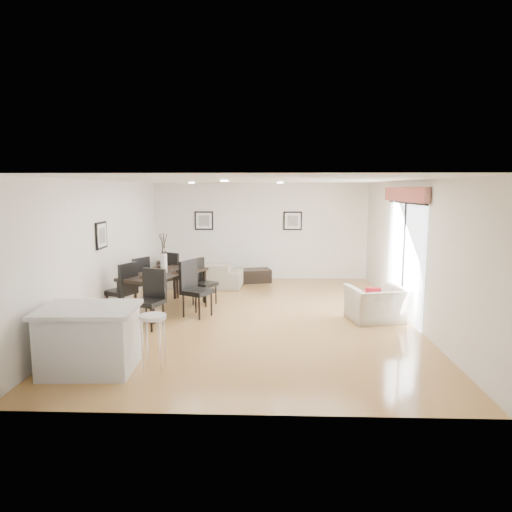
{
  "coord_description": "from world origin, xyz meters",
  "views": [
    {
      "loc": [
        0.31,
        -8.84,
        2.53
      ],
      "look_at": [
        -0.01,
        0.4,
        1.17
      ],
      "focal_mm": 32.0,
      "sensor_mm": 36.0,
      "label": 1
    }
  ],
  "objects_px": {
    "dining_chair_efar": "(201,279)",
    "side_table": "(164,271)",
    "dining_chair_wnear": "(124,287)",
    "coffee_table": "(254,276)",
    "bar_stool": "(153,323)",
    "dining_chair_wfar": "(138,278)",
    "dining_chair_head": "(151,295)",
    "dining_table": "(164,276)",
    "kitchen_island": "(90,339)",
    "sofa": "(198,274)",
    "dining_chair_enear": "(193,285)",
    "dining_chair_foot": "(174,272)",
    "armchair": "(376,304)"
  },
  "relations": [
    {
      "from": "dining_chair_efar",
      "to": "side_table",
      "type": "relative_size",
      "value": 1.87
    },
    {
      "from": "dining_chair_wnear",
      "to": "coffee_table",
      "type": "distance_m",
      "value": 4.29
    },
    {
      "from": "dining_chair_wnear",
      "to": "bar_stool",
      "type": "xyz_separation_m",
      "value": [
        1.3,
        -2.75,
        0.09
      ]
    },
    {
      "from": "dining_chair_wfar",
      "to": "bar_stool",
      "type": "distance_m",
      "value": 3.93
    },
    {
      "from": "dining_chair_efar",
      "to": "coffee_table",
      "type": "xyz_separation_m",
      "value": [
        1.07,
        2.44,
        -0.39
      ]
    },
    {
      "from": "dining_chair_head",
      "to": "side_table",
      "type": "distance_m",
      "value": 4.31
    },
    {
      "from": "dining_table",
      "to": "dining_chair_wnear",
      "type": "bearing_deg",
      "value": -117.8
    },
    {
      "from": "coffee_table",
      "to": "kitchen_island",
      "type": "xyz_separation_m",
      "value": [
        -2.06,
        -6.24,
        0.28
      ]
    },
    {
      "from": "sofa",
      "to": "dining_chair_wnear",
      "type": "height_order",
      "value": "dining_chair_wnear"
    },
    {
      "from": "kitchen_island",
      "to": "bar_stool",
      "type": "bearing_deg",
      "value": -2.6
    },
    {
      "from": "dining_chair_enear",
      "to": "dining_chair_head",
      "type": "bearing_deg",
      "value": 168.28
    },
    {
      "from": "dining_chair_foot",
      "to": "dining_chair_wfar",
      "type": "bearing_deg",
      "value": 80.83
    },
    {
      "from": "dining_chair_enear",
      "to": "bar_stool",
      "type": "distance_m",
      "value": 2.84
    },
    {
      "from": "sofa",
      "to": "dining_chair_efar",
      "type": "relative_size",
      "value": 2.24
    },
    {
      "from": "sofa",
      "to": "dining_chair_efar",
      "type": "height_order",
      "value": "dining_chair_efar"
    },
    {
      "from": "dining_chair_wfar",
      "to": "dining_chair_enear",
      "type": "relative_size",
      "value": 0.94
    },
    {
      "from": "dining_table",
      "to": "side_table",
      "type": "xyz_separation_m",
      "value": [
        -0.73,
        3.03,
        -0.45
      ]
    },
    {
      "from": "dining_table",
      "to": "dining_chair_head",
      "type": "relative_size",
      "value": 1.99
    },
    {
      "from": "dining_chair_wnear",
      "to": "bar_stool",
      "type": "height_order",
      "value": "dining_chair_wnear"
    },
    {
      "from": "sofa",
      "to": "dining_chair_foot",
      "type": "xyz_separation_m",
      "value": [
        -0.39,
        -1.07,
        0.26
      ]
    },
    {
      "from": "dining_chair_wfar",
      "to": "bar_stool",
      "type": "height_order",
      "value": "dining_chair_wfar"
    },
    {
      "from": "dining_chair_foot",
      "to": "kitchen_island",
      "type": "xyz_separation_m",
      "value": [
        -0.25,
        -4.47,
        -0.14
      ]
    },
    {
      "from": "dining_chair_wnear",
      "to": "coffee_table",
      "type": "xyz_separation_m",
      "value": [
        2.45,
        3.49,
        -0.43
      ]
    },
    {
      "from": "coffee_table",
      "to": "side_table",
      "type": "relative_size",
      "value": 1.65
    },
    {
      "from": "sofa",
      "to": "dining_chair_foot",
      "type": "distance_m",
      "value": 1.17
    },
    {
      "from": "sofa",
      "to": "side_table",
      "type": "bearing_deg",
      "value": -32.25
    },
    {
      "from": "dining_chair_foot",
      "to": "side_table",
      "type": "xyz_separation_m",
      "value": [
        -0.68,
        1.83,
        -0.33
      ]
    },
    {
      "from": "dining_chair_efar",
      "to": "dining_chair_head",
      "type": "relative_size",
      "value": 0.94
    },
    {
      "from": "armchair",
      "to": "dining_table",
      "type": "bearing_deg",
      "value": -21.85
    },
    {
      "from": "dining_chair_enear",
      "to": "coffee_table",
      "type": "bearing_deg",
      "value": 11.24
    },
    {
      "from": "dining_chair_efar",
      "to": "side_table",
      "type": "bearing_deg",
      "value": 59.54
    },
    {
      "from": "sofa",
      "to": "dining_chair_efar",
      "type": "bearing_deg",
      "value": 104.64
    },
    {
      "from": "coffee_table",
      "to": "sofa",
      "type": "bearing_deg",
      "value": -167.57
    },
    {
      "from": "dining_chair_foot",
      "to": "bar_stool",
      "type": "relative_size",
      "value": 1.32
    },
    {
      "from": "dining_chair_wfar",
      "to": "dining_chair_efar",
      "type": "relative_size",
      "value": 1.04
    },
    {
      "from": "dining_chair_wnear",
      "to": "dining_chair_foot",
      "type": "relative_size",
      "value": 1.02
    },
    {
      "from": "dining_chair_wnear",
      "to": "side_table",
      "type": "height_order",
      "value": "dining_chair_wnear"
    },
    {
      "from": "armchair",
      "to": "dining_chair_wnear",
      "type": "xyz_separation_m",
      "value": [
        -4.96,
        0.15,
        0.28
      ]
    },
    {
      "from": "side_table",
      "to": "dining_chair_enear",
      "type": "bearing_deg",
      "value": -67.87
    },
    {
      "from": "dining_chair_efar",
      "to": "kitchen_island",
      "type": "xyz_separation_m",
      "value": [
        -0.99,
        -3.8,
        -0.11
      ]
    },
    {
      "from": "dining_chair_head",
      "to": "dining_chair_foot",
      "type": "xyz_separation_m",
      "value": [
        -0.08,
        2.4,
        -0.01
      ]
    },
    {
      "from": "sofa",
      "to": "dining_chair_wfar",
      "type": "bearing_deg",
      "value": 63.95
    },
    {
      "from": "dining_chair_efar",
      "to": "dining_table",
      "type": "bearing_deg",
      "value": 157.15
    },
    {
      "from": "dining_chair_wfar",
      "to": "coffee_table",
      "type": "height_order",
      "value": "dining_chair_wfar"
    },
    {
      "from": "dining_table",
      "to": "coffee_table",
      "type": "height_order",
      "value": "dining_table"
    },
    {
      "from": "dining_chair_wfar",
      "to": "coffee_table",
      "type": "relative_size",
      "value": 1.18
    },
    {
      "from": "side_table",
      "to": "kitchen_island",
      "type": "xyz_separation_m",
      "value": [
        0.43,
        -6.3,
        0.19
      ]
    },
    {
      "from": "side_table",
      "to": "dining_chair_wfar",
      "type": "bearing_deg",
      "value": -89.24
    },
    {
      "from": "dining_chair_efar",
      "to": "side_table",
      "type": "distance_m",
      "value": 2.9
    },
    {
      "from": "dining_chair_enear",
      "to": "coffee_table",
      "type": "height_order",
      "value": "dining_chair_enear"
    }
  ]
}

